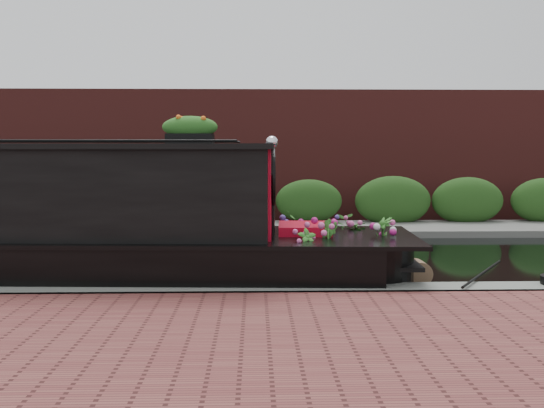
{
  "coord_description": "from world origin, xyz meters",
  "views": [
    {
      "loc": [
        0.7,
        -11.73,
        2.22
      ],
      "look_at": [
        1.01,
        -0.6,
        1.19
      ],
      "focal_mm": 40.0,
      "sensor_mm": 36.0,
      "label": 1
    }
  ],
  "objects": [
    {
      "name": "far_bank_path",
      "position": [
        0.0,
        4.2,
        0.0
      ],
      "size": [
        40.0,
        2.4,
        0.34
      ],
      "primitive_type": "cube",
      "color": "#62625E",
      "rests_on": "ground"
    },
    {
      "name": "far_brick_wall",
      "position": [
        0.0,
        7.2,
        0.0
      ],
      "size": [
        40.0,
        1.0,
        8.0
      ],
      "primitive_type": "cube",
      "color": "maroon",
      "rests_on": "ground"
    },
    {
      "name": "rope_fender",
      "position": [
        3.36,
        -2.03,
        0.19
      ],
      "size": [
        0.39,
        0.42,
        0.39
      ],
      "primitive_type": "cylinder",
      "rotation": [
        1.57,
        0.0,
        0.0
      ],
      "color": "brown",
      "rests_on": "ground"
    },
    {
      "name": "far_hedge",
      "position": [
        0.0,
        5.1,
        0.0
      ],
      "size": [
        40.0,
        1.1,
        2.8
      ],
      "primitive_type": "cube",
      "color": "#224918",
      "rests_on": "ground"
    },
    {
      "name": "near_bank_coping",
      "position": [
        0.0,
        -3.3,
        0.0
      ],
      "size": [
        40.0,
        0.6,
        0.5
      ],
      "primitive_type": "cube",
      "color": "slate",
      "rests_on": "ground"
    },
    {
      "name": "narrowboat",
      "position": [
        -3.38,
        -2.03,
        0.88
      ],
      "size": [
        12.69,
        2.81,
        2.97
      ],
      "rotation": [
        0.0,
        0.0,
        -0.05
      ],
      "color": "black",
      "rests_on": "ground"
    },
    {
      "name": "ground",
      "position": [
        0.0,
        0.0,
        0.0
      ],
      "size": [
        80.0,
        80.0,
        0.0
      ],
      "primitive_type": "plane",
      "color": "black",
      "rests_on": "ground"
    }
  ]
}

